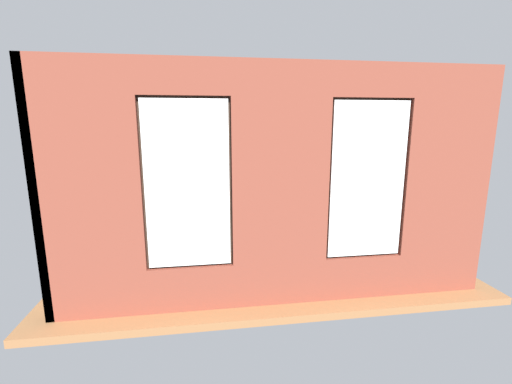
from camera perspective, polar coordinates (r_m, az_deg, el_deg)
ground_plane at (r=7.11m, az=-0.69°, el=-7.98°), size 6.25×5.95×0.10m
brick_wall_with_windows at (r=4.23m, az=4.06°, el=0.09°), size 5.65×0.30×3.02m
white_wall_right at (r=6.75m, az=-24.53°, el=3.60°), size 0.10×4.95×3.02m
couch_by_window at (r=5.10m, az=-6.41°, el=-11.49°), size 1.83×0.87×0.80m
couch_left at (r=6.89m, az=18.10°, el=-5.85°), size 0.94×1.81×0.80m
coffee_table at (r=6.89m, az=0.13°, el=-4.78°), size 1.48×0.88×0.44m
cup_ceramic at (r=6.75m, az=1.23°, el=-4.30°), size 0.07×0.07×0.09m
candle_jar at (r=7.08m, az=3.20°, el=-3.56°), size 0.08×0.08×0.09m
remote_black at (r=6.95m, az=-1.52°, el=-4.12°), size 0.14×0.17×0.02m
media_console at (r=7.18m, az=-20.84°, el=-6.08°), size 1.21×0.42×0.49m
tv_flatscreen at (r=7.02m, az=-21.21°, el=-0.98°), size 1.21×0.20×0.82m
papasan_chair at (r=8.61m, az=-1.02°, el=-0.99°), size 1.20×1.20×0.73m
potted_plant_corner_near_left at (r=9.37m, az=11.52°, el=-0.13°), size 0.52×0.52×0.76m
potted_plant_by_left_couch at (r=7.92m, az=11.20°, el=-3.40°), size 0.28×0.28×0.48m
potted_plant_corner_far_left at (r=5.85m, az=25.18°, el=-6.73°), size 0.77×0.78×1.02m
potted_plant_between_couches at (r=5.29m, az=8.65°, el=-8.26°), size 0.73×0.74×1.16m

